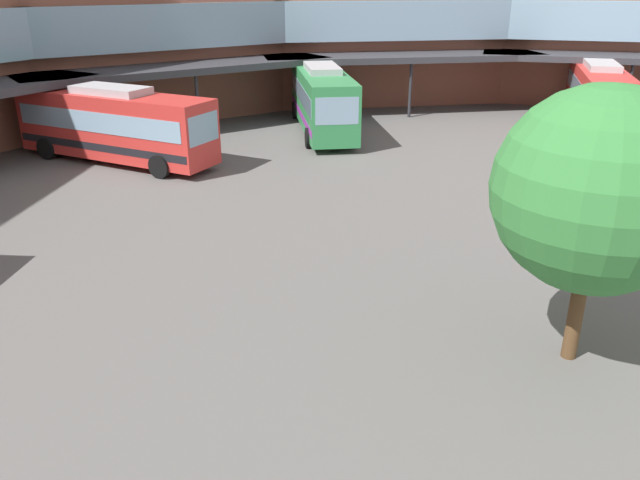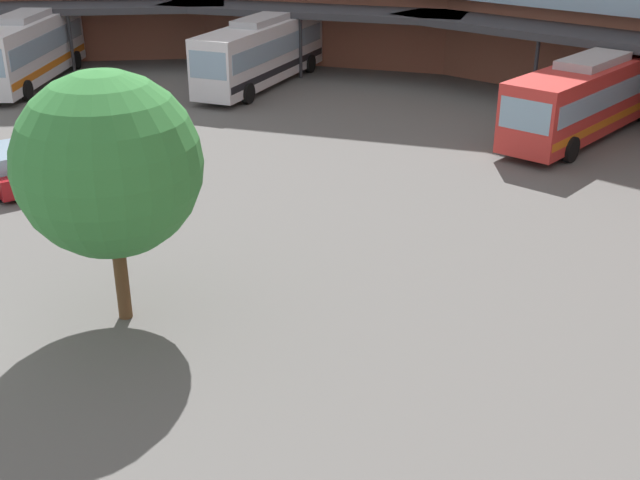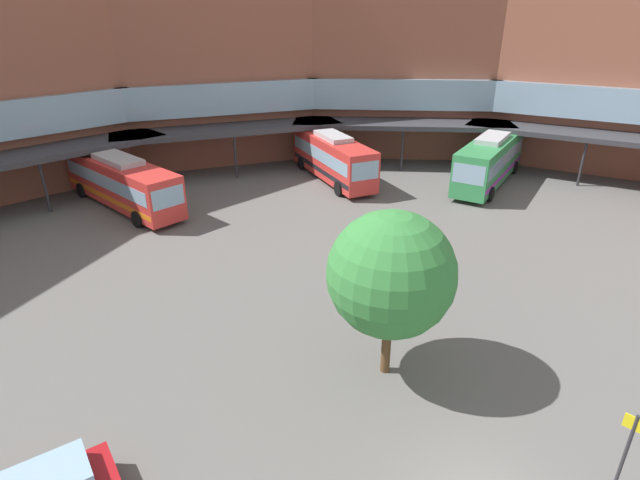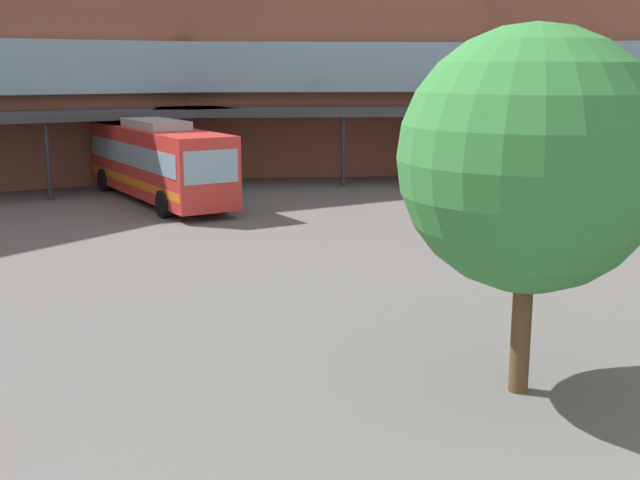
{
  "view_description": "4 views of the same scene",
  "coord_description": "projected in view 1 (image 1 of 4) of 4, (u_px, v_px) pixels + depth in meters",
  "views": [
    {
      "loc": [
        -14.33,
        5.01,
        8.65
      ],
      "look_at": [
        -1.56,
        12.48,
        2.47
      ],
      "focal_mm": 35.4,
      "sensor_mm": 36.0,
      "label": 1
    },
    {
      "loc": [
        19.24,
        4.23,
        10.56
      ],
      "look_at": [
        -0.13,
        12.18,
        1.14
      ],
      "focal_mm": 44.21,
      "sensor_mm": 36.0,
      "label": 2
    },
    {
      "loc": [
        -7.77,
        -7.53,
        12.99
      ],
      "look_at": [
        1.14,
        16.1,
        1.28
      ],
      "focal_mm": 28.39,
      "sensor_mm": 36.0,
      "label": 3
    },
    {
      "loc": [
        -4.68,
        -7.1,
        5.86
      ],
      "look_at": [
        -2.91,
        13.07,
        1.49
      ],
      "focal_mm": 44.78,
      "sensor_mm": 36.0,
      "label": 4
    }
  ],
  "objects": [
    {
      "name": "plaza_tree",
      "position": [
        597.0,
        191.0,
        13.9
      ],
      "size": [
        4.68,
        4.68,
        6.64
      ],
      "color": "brown",
      "rests_on": "ground"
    },
    {
      "name": "bus_3",
      "position": [
        115.0,
        124.0,
        31.16
      ],
      "size": [
        3.28,
        10.97,
        3.78
      ],
      "rotation": [
        0.0,
        0.0,
        4.77
      ],
      "color": "red",
      "rests_on": "ground"
    },
    {
      "name": "bus_4",
      "position": [
        322.0,
        98.0,
        37.52
      ],
      "size": [
        10.65,
        9.06,
        3.91
      ],
      "rotation": [
        0.0,
        0.0,
        3.8
      ],
      "color": "#338C4C",
      "rests_on": "ground"
    },
    {
      "name": "bus_2",
      "position": [
        597.0,
        94.0,
        39.1
      ],
      "size": [
        12.11,
        5.53,
        3.85
      ],
      "rotation": [
        0.0,
        0.0,
        3.4
      ],
      "color": "red",
      "rests_on": "ground"
    }
  ]
}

